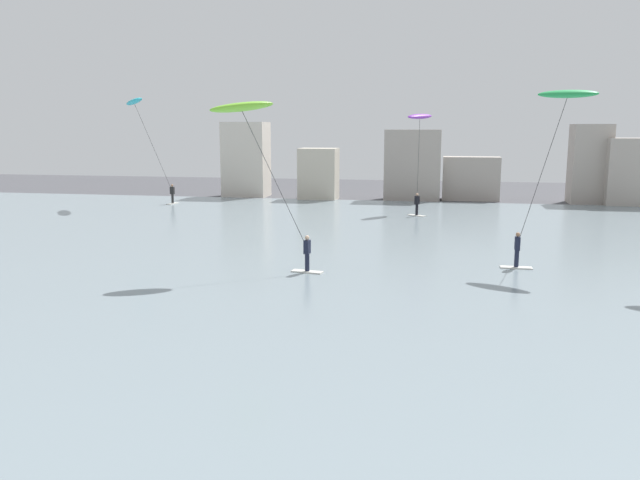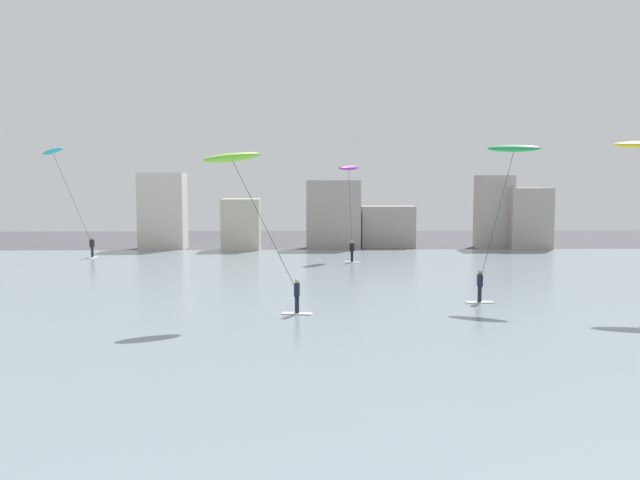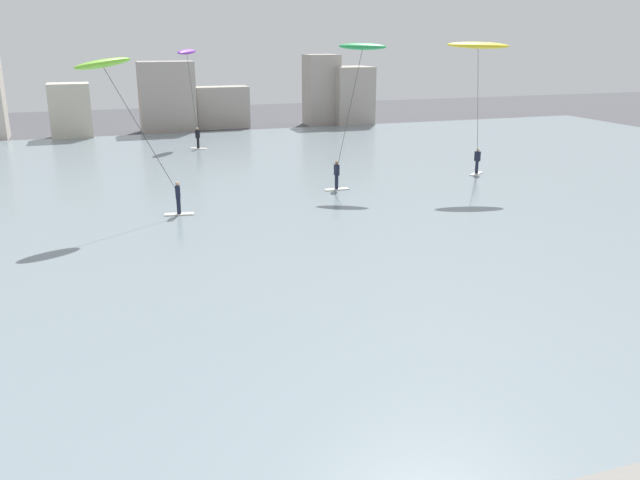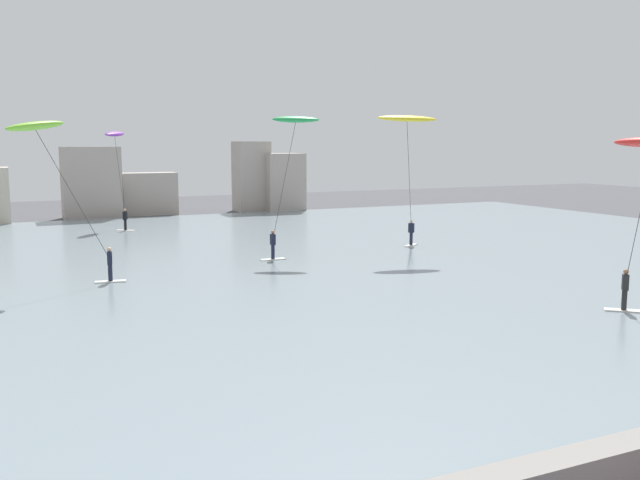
{
  "view_description": "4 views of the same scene",
  "coord_description": "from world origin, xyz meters",
  "views": [
    {
      "loc": [
        2.02,
        1.24,
        6.35
      ],
      "look_at": [
        0.23,
        10.52,
        4.68
      ],
      "focal_mm": 35.51,
      "sensor_mm": 36.0,
      "label": 1
    },
    {
      "loc": [
        -3.44,
        -2.24,
        6.2
      ],
      "look_at": [
        -3.01,
        13.84,
        4.77
      ],
      "focal_mm": 37.32,
      "sensor_mm": 36.0,
      "label": 2
    },
    {
      "loc": [
        -7.29,
        -3.82,
        8.44
      ],
      "look_at": [
        -2.01,
        11.58,
        3.4
      ],
      "focal_mm": 37.12,
      "sensor_mm": 36.0,
      "label": 3
    },
    {
      "loc": [
        -8.36,
        -5.0,
        6.49
      ],
      "look_at": [
        -0.62,
        11.42,
        3.96
      ],
      "focal_mm": 38.9,
      "sensor_mm": 36.0,
      "label": 4
    }
  ],
  "objects": [
    {
      "name": "kitesurfer_green",
      "position": [
        7.13,
        31.48,
        6.94
      ],
      "size": [
        4.03,
        2.46,
        8.0
      ],
      "color": "silver",
      "rests_on": "water_bay"
    },
    {
      "name": "water_bay",
      "position": [
        0.0,
        30.45,
        0.05
      ],
      "size": [
        84.0,
        52.0,
        0.1
      ],
      "primitive_type": "cube",
      "color": "gray",
      "rests_on": "ground"
    },
    {
      "name": "far_shore_buildings",
      "position": [
        1.75,
        58.3,
        2.94
      ],
      "size": [
        37.12,
        4.69,
        6.93
      ],
      "color": "beige",
      "rests_on": "ground"
    },
    {
      "name": "kitesurfer_lime",
      "position": [
        -6.23,
        27.89,
        6.49
      ],
      "size": [
        5.07,
        2.21,
        7.56
      ],
      "color": "silver",
      "rests_on": "water_bay"
    },
    {
      "name": "kitesurfer_yellow",
      "position": [
        13.49,
        29.5,
        7.35
      ],
      "size": [
        4.49,
        4.03,
        8.09
      ],
      "color": "silver",
      "rests_on": "water_bay"
    },
    {
      "name": "kitesurfer_purple",
      "position": [
        0.23,
        49.64,
        6.47
      ],
      "size": [
        2.32,
        4.9,
        7.42
      ],
      "color": "silver",
      "rests_on": "water_bay"
    }
  ]
}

